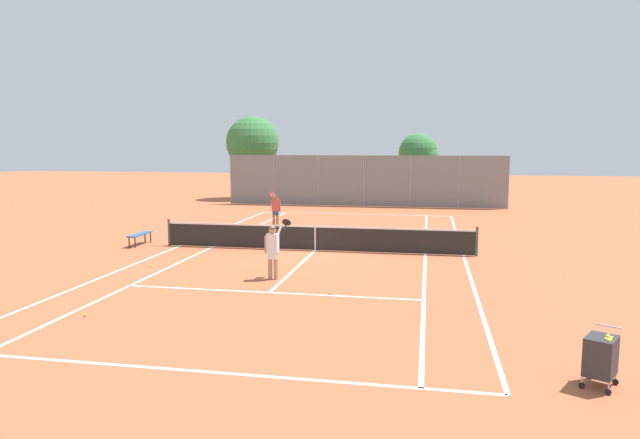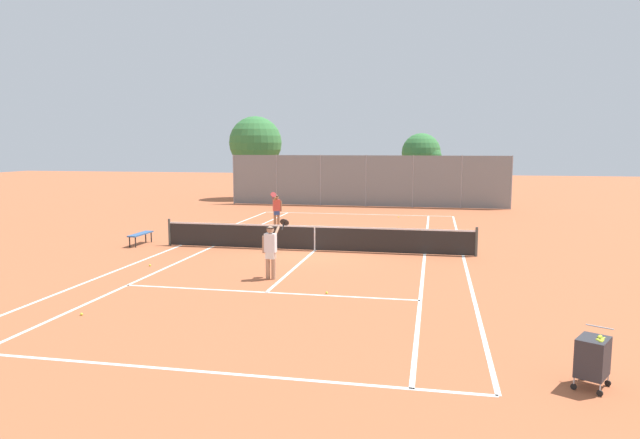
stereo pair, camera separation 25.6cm
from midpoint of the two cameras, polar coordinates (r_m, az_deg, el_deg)
The scene contains 14 objects.
ground_plane at distance 21.74m, azimuth -0.82°, elevation -3.12°, with size 120.00×120.00×0.00m, color #B25B38.
court_line_markings at distance 21.74m, azimuth -0.82°, elevation -3.11°, with size 11.10×23.90×0.01m.
tennis_net at distance 21.66m, azimuth -0.83°, elevation -1.79°, with size 12.00×0.10×1.07m.
ball_cart at distance 10.62m, azimuth 25.63°, elevation -12.18°, with size 0.71×0.77×0.96m.
player_near_side at distance 17.02m, azimuth -5.15°, elevation -2.91°, with size 0.71×0.72×1.77m.
player_far_left at distance 27.80m, azimuth -4.73°, elevation 1.08°, with size 0.43×0.90×1.77m.
loose_tennis_ball_0 at distance 32.07m, azimuth 7.43°, elevation 0.27°, with size 0.07×0.07×0.07m, color #D1DB33.
loose_tennis_ball_1 at distance 19.71m, azimuth -16.91°, elevation -4.44°, with size 0.07×0.07×0.07m, color #D1DB33.
loose_tennis_ball_2 at distance 14.62m, azimuth -22.91°, elevation -8.78°, with size 0.07×0.07×0.07m, color #D1DB33.
loose_tennis_ball_3 at distance 15.45m, azimuth 0.52°, elevation -7.34°, with size 0.07×0.07×0.07m, color #D1DB33.
courtside_bench at distance 24.02m, azimuth -17.85°, elevation -1.48°, with size 0.36×1.50×0.47m.
back_fence at distance 37.61m, azimuth 4.17°, elevation 3.88°, with size 18.37×0.08×3.37m.
tree_behind_left at distance 43.26m, azimuth -6.81°, elevation 7.49°, with size 3.93×3.93×6.17m.
tree_behind_right at distance 40.97m, azimuth 9.78°, elevation 6.46°, with size 2.80×2.72×4.86m.
Camera 1 is at (4.16, -20.97, 3.95)m, focal length 32.00 mm.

